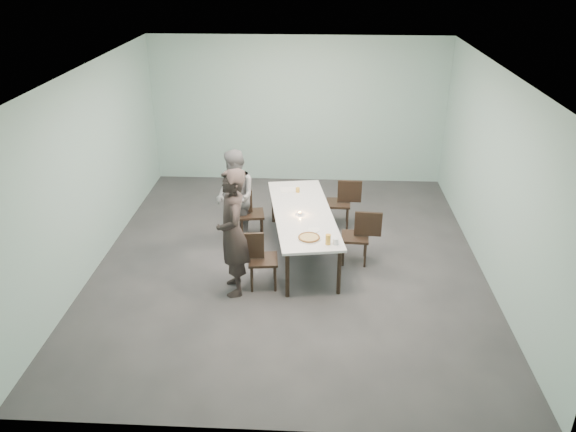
{
  "coord_description": "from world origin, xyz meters",
  "views": [
    {
      "loc": [
        0.38,
        -7.77,
        4.53
      ],
      "look_at": [
        0.0,
        -0.44,
        1.0
      ],
      "focal_mm": 35.0,
      "sensor_mm": 36.0,
      "label": 1
    }
  ],
  "objects_px": {
    "side_plate": "(314,230)",
    "chair_near_right": "(360,233)",
    "table": "(303,215)",
    "diner_far": "(235,196)",
    "water_tumbler": "(336,241)",
    "amber_tumbler": "(298,190)",
    "chair_near_left": "(257,256)",
    "beer_glass": "(328,239)",
    "tealight": "(300,213)",
    "chair_far_right": "(343,200)",
    "chair_far_left": "(247,210)",
    "pizza": "(309,238)",
    "diner_near": "(233,233)"
  },
  "relations": [
    {
      "from": "chair_far_right",
      "to": "diner_far",
      "type": "relative_size",
      "value": 0.55
    },
    {
      "from": "diner_near",
      "to": "beer_glass",
      "type": "relative_size",
      "value": 12.52
    },
    {
      "from": "side_plate",
      "to": "chair_near_right",
      "type": "bearing_deg",
      "value": 30.12
    },
    {
      "from": "pizza",
      "to": "side_plate",
      "type": "xyz_separation_m",
      "value": [
        0.07,
        0.27,
        -0.01
      ]
    },
    {
      "from": "water_tumbler",
      "to": "chair_near_right",
      "type": "bearing_deg",
      "value": 63.61
    },
    {
      "from": "chair_near_right",
      "to": "amber_tumbler",
      "type": "distance_m",
      "value": 1.45
    },
    {
      "from": "chair_far_right",
      "to": "beer_glass",
      "type": "relative_size",
      "value": 5.8
    },
    {
      "from": "chair_far_right",
      "to": "beer_glass",
      "type": "distance_m",
      "value": 2.16
    },
    {
      "from": "table",
      "to": "side_plate",
      "type": "distance_m",
      "value": 0.66
    },
    {
      "from": "chair_near_left",
      "to": "beer_glass",
      "type": "xyz_separation_m",
      "value": [
        1.01,
        -0.06,
        0.32
      ]
    },
    {
      "from": "diner_far",
      "to": "water_tumbler",
      "type": "bearing_deg",
      "value": 16.44
    },
    {
      "from": "chair_near_right",
      "to": "water_tumbler",
      "type": "height_order",
      "value": "chair_near_right"
    },
    {
      "from": "pizza",
      "to": "chair_far_right",
      "type": "bearing_deg",
      "value": 73.9
    },
    {
      "from": "tealight",
      "to": "diner_far",
      "type": "bearing_deg",
      "value": 152.05
    },
    {
      "from": "chair_far_left",
      "to": "table",
      "type": "bearing_deg",
      "value": -38.0
    },
    {
      "from": "chair_far_right",
      "to": "diner_far",
      "type": "distance_m",
      "value": 1.93
    },
    {
      "from": "table",
      "to": "diner_far",
      "type": "height_order",
      "value": "diner_far"
    },
    {
      "from": "table",
      "to": "chair_far_left",
      "type": "xyz_separation_m",
      "value": [
        -0.96,
        0.53,
        -0.19
      ]
    },
    {
      "from": "chair_near_left",
      "to": "diner_near",
      "type": "height_order",
      "value": "diner_near"
    },
    {
      "from": "table",
      "to": "chair_far_left",
      "type": "distance_m",
      "value": 1.12
    },
    {
      "from": "pizza",
      "to": "beer_glass",
      "type": "bearing_deg",
      "value": -28.98
    },
    {
      "from": "diner_far",
      "to": "water_tumbler",
      "type": "height_order",
      "value": "diner_far"
    },
    {
      "from": "side_plate",
      "to": "amber_tumbler",
      "type": "distance_m",
      "value": 1.45
    },
    {
      "from": "diner_near",
      "to": "beer_glass",
      "type": "distance_m",
      "value": 1.34
    },
    {
      "from": "chair_far_left",
      "to": "amber_tumbler",
      "type": "bearing_deg",
      "value": 7.47
    },
    {
      "from": "chair_near_right",
      "to": "water_tumbler",
      "type": "distance_m",
      "value": 0.98
    },
    {
      "from": "chair_near_left",
      "to": "chair_far_right",
      "type": "bearing_deg",
      "value": 51.51
    },
    {
      "from": "diner_near",
      "to": "water_tumbler",
      "type": "bearing_deg",
      "value": 80.05
    },
    {
      "from": "chair_far_right",
      "to": "amber_tumbler",
      "type": "xyz_separation_m",
      "value": [
        -0.79,
        -0.28,
        0.29
      ]
    },
    {
      "from": "diner_far",
      "to": "side_plate",
      "type": "distance_m",
      "value": 1.72
    },
    {
      "from": "chair_near_left",
      "to": "tealight",
      "type": "relative_size",
      "value": 15.54
    },
    {
      "from": "water_tumbler",
      "to": "table",
      "type": "bearing_deg",
      "value": 115.47
    },
    {
      "from": "beer_glass",
      "to": "tealight",
      "type": "height_order",
      "value": "beer_glass"
    },
    {
      "from": "diner_near",
      "to": "beer_glass",
      "type": "height_order",
      "value": "diner_near"
    },
    {
      "from": "pizza",
      "to": "diner_far",
      "type": "bearing_deg",
      "value": 132.29
    },
    {
      "from": "chair_far_left",
      "to": "water_tumbler",
      "type": "height_order",
      "value": "chair_far_left"
    },
    {
      "from": "table",
      "to": "chair_near_left",
      "type": "distance_m",
      "value": 1.19
    },
    {
      "from": "beer_glass",
      "to": "amber_tumbler",
      "type": "xyz_separation_m",
      "value": [
        -0.49,
        1.84,
        -0.03
      ]
    },
    {
      "from": "pizza",
      "to": "amber_tumbler",
      "type": "bearing_deg",
      "value": 97.59
    },
    {
      "from": "beer_glass",
      "to": "chair_near_right",
      "type": "bearing_deg",
      "value": 58.1
    },
    {
      "from": "side_plate",
      "to": "amber_tumbler",
      "type": "relative_size",
      "value": 2.25
    },
    {
      "from": "diner_far",
      "to": "side_plate",
      "type": "bearing_deg",
      "value": 19.4
    },
    {
      "from": "chair_near_left",
      "to": "tealight",
      "type": "height_order",
      "value": "chair_near_left"
    },
    {
      "from": "chair_near_left",
      "to": "pizza",
      "type": "bearing_deg",
      "value": 1.14
    },
    {
      "from": "diner_near",
      "to": "chair_near_right",
      "type": "bearing_deg",
      "value": 102.96
    },
    {
      "from": "water_tumbler",
      "to": "tealight",
      "type": "distance_m",
      "value": 1.08
    },
    {
      "from": "table",
      "to": "pizza",
      "type": "relative_size",
      "value": 7.97
    },
    {
      "from": "chair_near_left",
      "to": "amber_tumbler",
      "type": "relative_size",
      "value": 10.88
    },
    {
      "from": "diner_far",
      "to": "side_plate",
      "type": "height_order",
      "value": "diner_far"
    },
    {
      "from": "chair_near_left",
      "to": "chair_far_right",
      "type": "height_order",
      "value": "same"
    }
  ]
}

